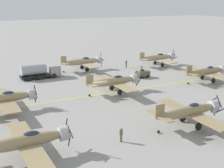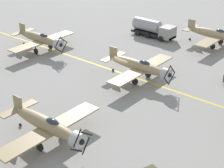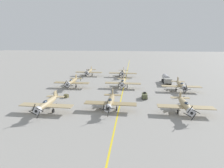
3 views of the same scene
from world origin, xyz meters
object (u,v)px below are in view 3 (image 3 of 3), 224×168
Objects in this scene: airplane_mid_left at (181,85)px; ground_crew_walking at (81,79)px; airplane_far_center at (110,102)px; fuel_tanker at (166,79)px; supply_crate_mid_lane at (66,96)px; airplane_mid_center at (123,82)px; airplane_far_right at (47,104)px; tow_tractor at (145,96)px; airplane_near_center at (123,72)px; ground_crew_inspecting at (184,99)px; supply_crate_by_tanker at (56,95)px; airplane_far_left at (185,105)px; airplane_mid_right at (72,82)px; airplane_near_right at (89,71)px.

airplane_mid_left is 7.00× the size of ground_crew_walking.
airplane_mid_left is at bearing -146.98° from airplane_far_center.
fuel_tanker is 7.17× the size of supply_crate_mid_lane.
airplane_mid_center is 1.00× the size of airplane_far_center.
ground_crew_walking is at bearing -72.71° from airplane_far_right.
airplane_mid_left reaches higher than tow_tractor.
fuel_tanker is 3.08× the size of tow_tractor.
airplane_far_center reaches higher than ground_crew_walking.
airplane_far_right is 1.00× the size of airplane_mid_center.
airplane_far_right is 10.44m from supply_crate_mid_lane.
airplane_mid_left is at bearing 164.24° from ground_crew_walking.
supply_crate_mid_lane is at bearing 69.80° from airplane_near_center.
ground_crew_inspecting is (-16.71, 12.10, -1.03)m from airplane_mid_center.
ground_crew_inspecting is at bearing 179.80° from supply_crate_by_tanker.
airplane_far_left reaches higher than supply_crate_by_tanker.
airplane_far_left and airplane_far_right have the same top height.
airplane_near_center is at bearing -46.95° from airplane_mid_left.
fuel_tanker is at bearing 154.56° from airplane_near_center.
ground_crew_walking is at bearing -84.46° from supply_crate_mid_lane.
fuel_tanker is (-31.53, -31.03, -0.50)m from airplane_far_right.
airplane_mid_left reaches higher than airplane_mid_right.
airplane_near_right is 10.76× the size of supply_crate_mid_lane.
airplane_mid_center is (-15.67, -22.53, -0.00)m from airplane_far_right.
airplane_far_right is (30.55, 2.76, 0.00)m from airplane_far_left.
airplane_mid_center is 19.15m from ground_crew_walking.
airplane_far_center is 1.50× the size of fuel_tanker.
airplane_mid_center is at bearing -141.37° from supply_crate_mid_lane.
airplane_near_center and airplane_far_right have the same top height.
fuel_tanker is at bearing -179.49° from ground_crew_walking.
airplane_near_right and airplane_mid_center have the same top height.
ground_crew_inspecting is 32.01m from supply_crate_mid_lane.
ground_crew_inspecting is (-33.98, 20.30, 0.05)m from ground_crew_walking.
airplane_mid_left is at bearing 138.79° from airplane_near_center.
airplane_mid_left reaches higher than airplane_mid_center.
airplane_mid_left reaches higher than fuel_tanker.
airplane_far_left is 28.29m from fuel_tanker.
airplane_far_center is (-14.80, 38.30, -0.00)m from airplane_near_right.
airplane_near_center reaches higher than fuel_tanker.
airplane_near_right is 1.00× the size of airplane_mid_right.
tow_tractor is at bearing -10.09° from ground_crew_inspecting.
airplane_near_right is at bearing -77.10° from airplane_far_center.
airplane_far_left is 41.33m from airplane_near_center.
airplane_near_center is at bearing -99.10° from airplane_far_center.
supply_crate_by_tanker is (16.86, -7.60, -1.59)m from airplane_far_center.
airplane_mid_right is 35.82m from airplane_mid_left.
tow_tractor is at bearing 137.24° from airplane_near_right.
airplane_far_right is at bearing 105.17° from supply_crate_by_tanker.
airplane_far_center reaches higher than airplane_near_center.
airplane_far_center is (-14.00, -2.95, -0.00)m from airplane_far_right.
airplane_near_right is 49.65m from airplane_far_left.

